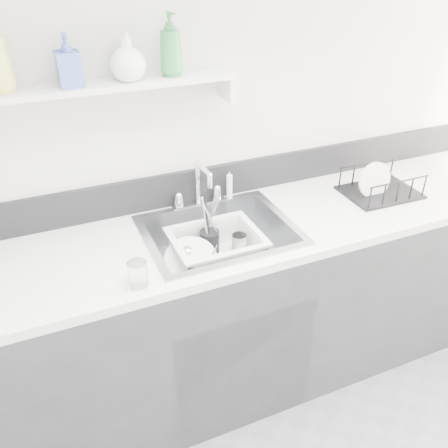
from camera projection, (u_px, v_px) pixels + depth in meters
name	position (u px, v px, depth m)	size (l,w,h in m)	color
room_shell	(366.00, 107.00, 1.00)	(3.50, 3.00, 2.60)	silver
counter_run	(220.00, 312.00, 2.26)	(3.20, 0.62, 0.92)	#2A2A2E
backsplash	(195.00, 185.00, 2.22)	(3.20, 0.02, 0.16)	black
sink	(219.00, 248.00, 2.07)	(0.64, 0.52, 0.20)	silver
faucet	(199.00, 194.00, 2.19)	(0.26, 0.18, 0.23)	silver
side_sprayer	(229.00, 185.00, 2.25)	(0.03, 0.03, 0.14)	white
wall_shelf	(109.00, 87.00, 1.78)	(1.00, 0.16, 0.12)	silver
wash_tub	(216.00, 250.00, 2.06)	(0.38, 0.31, 0.15)	white
plate_stack	(193.00, 263.00, 2.03)	(0.27, 0.26, 0.11)	white
utensil_cup	(209.00, 240.00, 2.13)	(0.09, 0.09, 0.29)	black
ladle	(203.00, 258.00, 2.05)	(0.27, 0.10, 0.08)	silver
tumbler_in_tub	(239.00, 244.00, 2.13)	(0.07, 0.07, 0.09)	white
tumbler_counter	(138.00, 274.00, 1.68)	(0.07, 0.07, 0.10)	white
dish_rack	(382.00, 182.00, 2.29)	(0.35, 0.27, 0.12)	black
bowl_small	(240.00, 263.00, 2.05)	(0.11, 0.11, 0.03)	white
soap_bottle_b	(68.00, 61.00, 1.67)	(0.08, 0.08, 0.18)	#4359B1
soap_bottle_c	(127.00, 57.00, 1.74)	(0.13, 0.13, 0.17)	white
soap_bottle_d	(171.00, 45.00, 1.79)	(0.09, 0.09, 0.23)	#29793A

